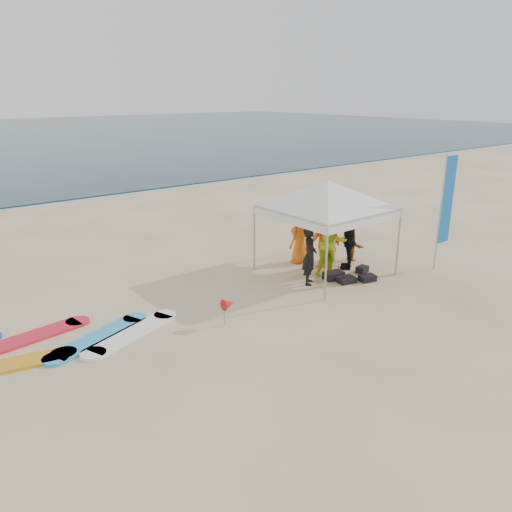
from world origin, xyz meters
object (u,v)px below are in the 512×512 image
at_px(person_yellow, 332,244).
at_px(surfboard_spread, 27,351).
at_px(person_black_a, 310,256).
at_px(person_black_b, 349,240).
at_px(canopy_tent, 328,181).
at_px(feather_flag, 447,202).
at_px(person_orange_b, 300,237).
at_px(person_orange_a, 324,237).
at_px(marker_pennant, 228,304).
at_px(person_seated, 352,247).

relative_size(person_yellow, surfboard_spread, 0.33).
bearing_deg(person_black_a, person_black_b, -38.04).
xyz_separation_m(person_yellow, canopy_tent, (0.02, 0.31, 1.80)).
bearing_deg(feather_flag, person_orange_b, 135.22).
height_order(person_orange_a, person_orange_b, person_orange_a).
height_order(canopy_tent, marker_pennant, canopy_tent).
bearing_deg(surfboard_spread, person_black_b, -3.60).
relative_size(feather_flag, surfboard_spread, 0.59).
xyz_separation_m(person_black_b, feather_flag, (2.25, -1.69, 1.17)).
xyz_separation_m(person_orange_a, surfboard_spread, (-8.62, 0.02, -0.91)).
bearing_deg(surfboard_spread, person_black_a, -6.00).
xyz_separation_m(canopy_tent, marker_pennant, (-4.23, -1.08, -2.26)).
xyz_separation_m(person_black_b, canopy_tent, (-0.84, 0.19, 1.86)).
relative_size(person_orange_a, marker_pennant, 2.96).
relative_size(canopy_tent, marker_pennant, 6.57).
bearing_deg(person_orange_a, feather_flag, 152.45).
bearing_deg(person_black_a, canopy_tent, -23.00).
relative_size(person_orange_a, canopy_tent, 0.45).
distance_m(canopy_tent, marker_pennant, 4.92).
xyz_separation_m(person_orange_b, marker_pennant, (-4.29, -2.21, -0.34)).
relative_size(person_orange_b, person_seated, 1.85).
relative_size(person_black_b, canopy_tent, 0.43).
height_order(person_yellow, person_orange_a, person_yellow).
bearing_deg(person_yellow, surfboard_spread, -172.96).
bearing_deg(person_black_a, person_orange_a, -14.29).
bearing_deg(person_black_a, person_seated, -29.48).
bearing_deg(person_yellow, feather_flag, -15.07).
bearing_deg(person_black_a, person_orange_b, 11.37).
bearing_deg(surfboard_spread, person_seated, -0.68).
height_order(person_black_b, feather_flag, feather_flag).
xyz_separation_m(person_black_a, surfboard_spread, (-7.32, 0.77, -0.79)).
bearing_deg(canopy_tent, person_yellow, -92.87).
bearing_deg(marker_pennant, person_yellow, 10.35).
relative_size(person_orange_b, surfboard_spread, 0.28).
height_order(person_black_a, feather_flag, feather_flag).
height_order(person_orange_a, person_black_b, person_orange_a).
xyz_separation_m(person_black_a, person_orange_a, (1.30, 0.75, 0.12)).
bearing_deg(person_yellow, person_black_b, 19.62).
relative_size(person_black_a, person_seated, 1.82).
height_order(person_orange_b, person_seated, person_orange_b).
relative_size(person_yellow, person_seated, 2.13).
bearing_deg(person_black_b, person_orange_b, -96.85).
bearing_deg(feather_flag, person_black_a, 159.86).
relative_size(person_seated, marker_pennant, 1.41).
distance_m(person_yellow, person_seated, 1.71).
height_order(person_black_a, person_seated, person_black_a).
height_order(person_yellow, marker_pennant, person_yellow).
bearing_deg(surfboard_spread, person_orange_b, 5.13).
distance_m(person_black_a, surfboard_spread, 7.40).
bearing_deg(person_orange_a, person_seated, -173.11).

